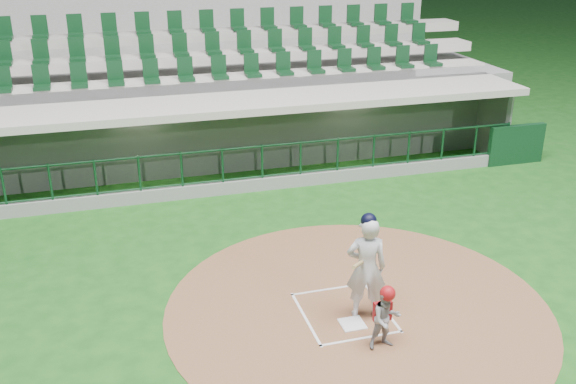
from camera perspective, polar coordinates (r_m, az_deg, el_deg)
name	(u,v)px	position (r m, az deg, el deg)	size (l,w,h in m)	color
ground	(339,304)	(12.35, 4.53, -9.94)	(120.00, 120.00, 0.00)	#164C15
dirt_circle	(357,307)	(12.28, 6.19, -10.16)	(7.20, 7.20, 0.01)	brown
home_plate	(352,324)	(11.79, 5.73, -11.58)	(0.43, 0.43, 0.02)	white
batter_box_chalk	(344,312)	(12.10, 5.03, -10.59)	(1.55, 1.80, 0.01)	white
dugout_structure	(250,136)	(18.83, -3.42, 5.00)	(16.40, 3.70, 3.00)	slate
seating_deck	(226,96)	(21.60, -5.55, 8.50)	(17.00, 6.72, 5.15)	gray
batter	(366,266)	(11.54, 6.97, -6.58)	(0.95, 0.96, 2.05)	silver
catcher	(386,317)	(11.00, 8.70, -10.93)	(0.54, 0.43, 1.17)	#97979C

